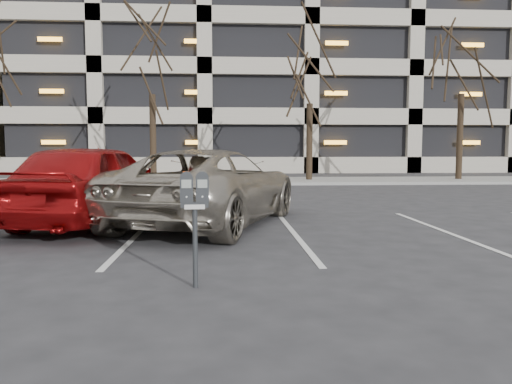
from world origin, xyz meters
The scene contains 10 objects.
ground centered at (0.00, 0.00, 0.00)m, with size 140.00×140.00×0.00m, color #28282B.
sidewalk centered at (0.00, 16.00, 0.06)m, with size 80.00×4.00×0.12m, color gray.
stall_lines centered at (-1.40, 2.30, 0.01)m, with size 16.90×5.20×0.00m.
parking_garage centered at (12.00, 33.84, 9.26)m, with size 52.00×20.00×19.00m.
tree_b centered at (-3.00, 16.00, 6.26)m, with size 3.81×3.81×8.66m.
tree_c centered at (4.00, 16.00, 5.68)m, with size 3.46×3.46×7.87m.
tree_d centered at (11.00, 16.00, 6.46)m, with size 3.93×3.93×8.93m.
parking_meter centered at (-0.17, -1.04, 0.96)m, with size 0.33×0.14×1.25m.
suv_silver centered at (-0.16, 3.59, 0.76)m, with size 4.25×5.97×1.52m.
car_red centered at (-2.46, 3.75, 0.83)m, with size 1.95×4.85×1.65m, color maroon.
Camera 1 is at (0.15, -6.46, 1.53)m, focal length 35.00 mm.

